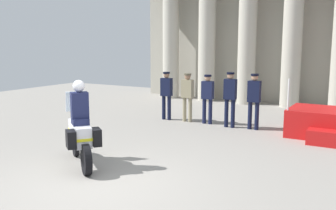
{
  "coord_description": "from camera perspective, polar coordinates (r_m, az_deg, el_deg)",
  "views": [
    {
      "loc": [
        4.66,
        -5.38,
        2.68
      ],
      "look_at": [
        -0.47,
        3.45,
        1.02
      ],
      "focal_mm": 41.07,
      "sensor_mm": 36.0,
      "label": 1
    }
  ],
  "objects": [
    {
      "name": "ground_plane",
      "position": [
        7.61,
        -10.29,
        -11.57
      ],
      "size": [
        28.09,
        28.09,
        0.0
      ],
      "primitive_type": "plane",
      "color": "gray"
    },
    {
      "name": "colonnade_backdrop",
      "position": [
        17.53,
        15.27,
        11.03
      ],
      "size": [
        13.05,
        1.64,
        6.56
      ],
      "color": "#A49F91",
      "rests_on": "ground_plane"
    },
    {
      "name": "officer_in_row_0",
      "position": [
        13.44,
        -0.23,
        1.99
      ],
      "size": [
        0.38,
        0.24,
        1.68
      ],
      "rotation": [
        0.0,
        0.0,
        3.16
      ],
      "color": "black",
      "rests_on": "ground_plane"
    },
    {
      "name": "officer_in_row_1",
      "position": [
        13.11,
        2.91,
        1.74
      ],
      "size": [
        0.38,
        0.24,
        1.66
      ],
      "rotation": [
        0.0,
        0.0,
        3.16
      ],
      "color": "gray",
      "rests_on": "ground_plane"
    },
    {
      "name": "officer_in_row_2",
      "position": [
        12.81,
        5.89,
        1.48
      ],
      "size": [
        0.38,
        0.24,
        1.64
      ],
      "rotation": [
        0.0,
        0.0,
        3.16
      ],
      "color": "#141938",
      "rests_on": "ground_plane"
    },
    {
      "name": "officer_in_row_3",
      "position": [
        12.33,
        9.2,
        1.47
      ],
      "size": [
        0.38,
        0.24,
        1.77
      ],
      "rotation": [
        0.0,
        0.0,
        3.16
      ],
      "color": "black",
      "rests_on": "ground_plane"
    },
    {
      "name": "officer_in_row_4",
      "position": [
        12.17,
        12.65,
        1.18
      ],
      "size": [
        0.38,
        0.24,
        1.74
      ],
      "rotation": [
        0.0,
        0.0,
        3.16
      ],
      "color": "black",
      "rests_on": "ground_plane"
    },
    {
      "name": "motorcycle_with_rider",
      "position": [
        8.61,
        -12.91,
        -3.68
      ],
      "size": [
        1.72,
        1.38,
        1.9
      ],
      "rotation": [
        0.0,
        0.0,
        2.48
      ],
      "color": "black",
      "rests_on": "ground_plane"
    }
  ]
}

